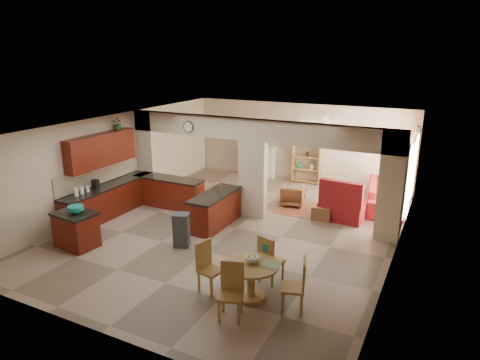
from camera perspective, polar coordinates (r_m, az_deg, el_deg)
The scene contains 39 objects.
floor at distance 11.56m, azimuth -0.46°, elevation -6.39°, with size 10.00×10.00×0.00m, color gray.
ceiling at distance 10.77m, azimuth -0.50°, elevation 7.43°, with size 10.00×10.00×0.00m, color white.
wall_back at distance 15.57m, azimuth 7.96°, elevation 4.95°, with size 8.00×8.00×0.00m, color tan.
wall_front at distance 7.30m, azimuth -18.93°, elevation -9.77°, with size 8.00×8.00×0.00m, color tan.
wall_left at distance 13.33m, azimuth -15.99°, elevation 2.46°, with size 10.00×10.00×0.00m, color tan.
wall_right at distance 10.00m, azimuth 20.40°, elevation -2.66°, with size 10.00×10.00×0.00m, color tan.
partition_left_pier at distance 13.87m, azimuth -12.31°, elevation 3.27°, with size 0.60×0.25×2.80m, color tan.
partition_center_pier at distance 12.03m, azimuth 1.69°, elevation 0.12°, with size 0.80×0.25×2.20m, color tan.
partition_right_pier at distance 10.98m, azimuth 19.49°, elevation -0.88°, with size 0.60×0.25×2.80m, color tan.
partition_header at distance 11.71m, azimuth 1.75°, elevation 6.69°, with size 8.00×0.25×0.60m, color tan.
kitchen_counter at distance 12.93m, azimuth -13.96°, elevation -2.15°, with size 2.52×3.29×1.48m.
upper_cabinets at distance 12.53m, azimuth -18.01°, elevation 3.84°, with size 0.35×2.40×0.90m, color #3E1307.
peninsula at distance 11.56m, azimuth -3.38°, elevation -3.97°, with size 0.70×1.85×0.91m.
wall_clock at distance 12.55m, azimuth -6.91°, elevation 7.03°, with size 0.34×0.34×0.03m, color #51351B.
rug at distance 12.94m, azimuth 8.56°, elevation -3.97°, with size 1.60×1.30×0.01m, color brown.
fireplace at distance 16.16m, azimuth 2.28°, elevation 2.68°, with size 1.60×0.35×1.20m.
shelving_unit at distance 15.41m, azimuth 8.90°, elevation 2.88°, with size 1.00×0.32×1.80m, color olive.
window_a at distance 12.26m, azimuth 21.48°, elevation -0.27°, with size 0.02×0.90×1.90m, color white.
window_b at distance 13.90m, azimuth 22.20°, elevation 1.57°, with size 0.02×0.90×1.90m, color white.
glazed_door at distance 13.11m, azimuth 21.79°, elevation 0.08°, with size 0.02×0.70×2.10m, color white.
drape_a_left at distance 11.69m, azimuth 20.98°, elevation -1.02°, with size 0.10×0.28×2.30m, color #3E1B19.
drape_a_right at distance 12.84m, azimuth 21.58°, elevation 0.45°, with size 0.10×0.28×2.30m, color #3E1B19.
drape_b_left at distance 13.32m, azimuth 21.80°, elevation 0.99°, with size 0.10×0.28×2.30m, color #3E1B19.
drape_b_right at distance 14.48m, azimuth 22.26°, elevation 2.14°, with size 0.10×0.28×2.30m, color #3E1B19.
ceiling_fan at distance 13.05m, azimuth 11.57°, elevation 7.68°, with size 1.00×1.00×0.10m, color white.
kitchen_island at distance 11.08m, azimuth -21.01°, elevation -6.19°, with size 1.07×0.82×0.87m.
teal_bowl at distance 10.87m, azimuth -21.06°, elevation -3.69°, with size 0.37×0.37×0.17m, color #14897B.
trash_can at distance 10.47m, azimuth -7.81°, elevation -6.80°, with size 0.36×0.31×0.77m, color #2F2F31.
dining_table at distance 8.29m, azimuth 1.50°, elevation -12.57°, with size 1.06×1.06×0.72m.
fruit_bowl at distance 8.20m, azimuth 1.58°, elevation -10.46°, with size 0.27×0.27×0.14m, color #89B126.
sofa at distance 13.65m, azimuth 18.83°, elevation -1.94°, with size 1.01×2.58×0.75m, color maroon.
chaise at distance 12.48m, azimuth 13.55°, elevation -3.91°, with size 1.20×0.98×0.48m, color maroon.
armchair at distance 13.23m, azimuth 7.08°, elevation -2.01°, with size 0.67×0.69×0.63m, color maroon.
ottoman at distance 12.33m, azimuth 10.90°, elevation -4.23°, with size 0.52×0.52×0.38m, color maroon.
plant at distance 12.95m, azimuth -15.95°, elevation 7.24°, with size 0.32×0.27×0.35m, color #185316.
chair_north at distance 8.79m, azimuth 3.87°, elevation -10.31°, with size 0.52×0.52×1.02m.
chair_east at distance 7.97m, azimuth 7.69°, elevation -13.47°, with size 0.53×0.53×1.02m.
chair_south at distance 7.76m, azimuth -1.16°, elevation -14.20°, with size 0.53×0.53×1.02m.
chair_west at distance 8.54m, azimuth -4.34°, elevation -11.17°, with size 0.50×0.50×1.02m.
Camera 1 is at (4.85, -9.46, 4.55)m, focal length 32.00 mm.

